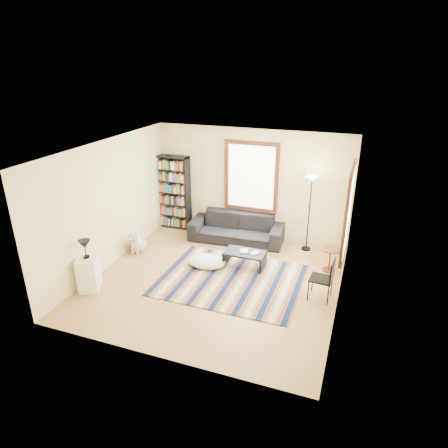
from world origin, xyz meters
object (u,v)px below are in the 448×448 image
(white_cabinet, at_px, (89,273))
(side_table, at_px, (330,260))
(floor_lamp, at_px, (309,214))
(folding_chair, at_px, (321,279))
(floor_cushion, at_px, (207,261))
(bookshelf, at_px, (174,192))
(dog, at_px, (138,241))
(sofa, at_px, (237,228))
(coffee_table, at_px, (245,259))

(white_cabinet, bearing_deg, side_table, 3.79)
(floor_lamp, distance_m, folding_chair, 2.21)
(floor_cushion, bearing_deg, bookshelf, 133.38)
(folding_chair, relative_size, dog, 1.49)
(bookshelf, bearing_deg, floor_lamp, -2.65)
(folding_chair, relative_size, white_cabinet, 1.23)
(sofa, distance_m, folding_chair, 3.09)
(folding_chair, bearing_deg, floor_cushion, 174.41)
(folding_chair, bearing_deg, floor_lamp, 110.53)
(coffee_table, bearing_deg, sofa, 116.03)
(floor_cushion, height_order, white_cabinet, white_cabinet)
(bookshelf, xyz_separation_m, white_cabinet, (-0.18, -3.49, -0.65))
(white_cabinet, xyz_separation_m, dog, (0.05, 1.79, -0.06))
(floor_cushion, height_order, side_table, side_table)
(bookshelf, height_order, folding_chair, bookshelf)
(floor_cushion, bearing_deg, sofa, 82.45)
(floor_cushion, relative_size, side_table, 1.63)
(bookshelf, height_order, floor_cushion, bookshelf)
(dog, bearing_deg, white_cabinet, -90.56)
(sofa, xyz_separation_m, folding_chair, (2.38, -1.97, 0.08))
(bookshelf, distance_m, folding_chair, 4.85)
(side_table, distance_m, white_cabinet, 5.11)
(floor_cushion, bearing_deg, folding_chair, -9.89)
(sofa, xyz_separation_m, coffee_table, (0.61, -1.25, -0.17))
(sofa, distance_m, bookshelf, 2.02)
(sofa, bearing_deg, bookshelf, 167.84)
(sofa, bearing_deg, dog, -148.80)
(folding_chair, xyz_separation_m, white_cabinet, (-4.45, -1.25, -0.08))
(bookshelf, distance_m, floor_lamp, 3.67)
(coffee_table, height_order, dog, dog)
(folding_chair, distance_m, white_cabinet, 4.62)
(coffee_table, height_order, floor_cushion, coffee_table)
(floor_lamp, xyz_separation_m, white_cabinet, (-3.85, -3.32, -0.58))
(sofa, xyz_separation_m, dog, (-2.02, -1.43, -0.06))
(coffee_table, relative_size, floor_cushion, 1.02)
(coffee_table, xyz_separation_m, folding_chair, (1.76, -0.71, 0.25))
(white_cabinet, bearing_deg, dog, 63.89)
(floor_cushion, bearing_deg, dog, 177.19)
(sofa, relative_size, folding_chair, 2.77)
(bookshelf, height_order, dog, bookshelf)
(floor_lamp, relative_size, folding_chair, 2.16)
(floor_lamp, bearing_deg, floor_cushion, -140.66)
(bookshelf, bearing_deg, sofa, -8.12)
(side_table, height_order, dog, dog)
(coffee_table, distance_m, side_table, 1.87)
(side_table, xyz_separation_m, white_cabinet, (-4.50, -2.42, 0.08))
(coffee_table, relative_size, dog, 1.55)
(bookshelf, relative_size, side_table, 3.70)
(bookshelf, relative_size, dog, 3.45)
(bookshelf, height_order, side_table, bookshelf)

